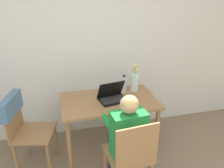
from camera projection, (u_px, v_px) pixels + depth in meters
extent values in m
cube|color=silver|center=(78.00, 43.00, 2.69)|extent=(6.40, 0.05, 2.50)
cube|color=olive|center=(109.00, 101.00, 2.48)|extent=(1.07, 0.64, 0.03)
cylinder|color=olive|center=(70.00, 148.00, 2.27)|extent=(0.05, 0.05, 0.67)
cylinder|color=olive|center=(156.00, 134.00, 2.48)|extent=(0.05, 0.05, 0.67)
cylinder|color=olive|center=(67.00, 120.00, 2.75)|extent=(0.05, 0.05, 0.67)
cylinder|color=olive|center=(139.00, 111.00, 2.97)|extent=(0.05, 0.05, 0.67)
cube|color=olive|center=(128.00, 153.00, 2.05)|extent=(0.43, 0.43, 0.02)
cube|color=olive|center=(137.00, 148.00, 1.79)|extent=(0.38, 0.05, 0.41)
cylinder|color=olive|center=(136.00, 156.00, 2.33)|extent=(0.04, 0.04, 0.43)
cylinder|color=olive|center=(105.00, 164.00, 2.23)|extent=(0.04, 0.04, 0.43)
cube|color=olive|center=(34.00, 133.00, 2.34)|extent=(0.48, 0.48, 0.02)
cube|color=olive|center=(13.00, 116.00, 2.25)|extent=(0.10, 0.37, 0.41)
cylinder|color=olive|center=(49.00, 160.00, 2.28)|extent=(0.04, 0.04, 0.43)
cylinder|color=olive|center=(56.00, 140.00, 2.59)|extent=(0.04, 0.04, 0.43)
cylinder|color=olive|center=(16.00, 161.00, 2.27)|extent=(0.04, 0.04, 0.43)
cylinder|color=olive|center=(27.00, 140.00, 2.58)|extent=(0.04, 0.04, 0.43)
cube|color=slate|center=(11.00, 106.00, 2.21)|extent=(0.17, 0.40, 0.20)
cube|color=#1E8438|center=(128.00, 134.00, 1.96)|extent=(0.33, 0.21, 0.43)
sphere|color=tan|center=(129.00, 104.00, 1.84)|extent=(0.16, 0.16, 0.16)
sphere|color=#D8BC72|center=(130.00, 103.00, 1.82)|extent=(0.14, 0.14, 0.14)
cylinder|color=navy|center=(129.00, 141.00, 2.18)|extent=(0.11, 0.29, 0.09)
cylinder|color=navy|center=(116.00, 144.00, 2.14)|extent=(0.11, 0.29, 0.09)
cylinder|color=navy|center=(123.00, 151.00, 2.39)|extent=(0.08, 0.08, 0.45)
cylinder|color=navy|center=(111.00, 154.00, 2.35)|extent=(0.08, 0.08, 0.45)
cylinder|color=#1E8438|center=(132.00, 117.00, 2.17)|extent=(0.08, 0.24, 0.06)
cylinder|color=#1E8438|center=(107.00, 122.00, 2.09)|extent=(0.08, 0.24, 0.06)
cube|color=black|center=(113.00, 100.00, 2.46)|extent=(0.34, 0.29, 0.01)
cube|color=#2D2D2D|center=(113.00, 99.00, 2.46)|extent=(0.29, 0.21, 0.00)
cube|color=black|center=(111.00, 89.00, 2.47)|extent=(0.32, 0.17, 0.21)
cube|color=silver|center=(111.00, 89.00, 2.47)|extent=(0.29, 0.15, 0.18)
cylinder|color=silver|center=(134.00, 82.00, 2.67)|extent=(0.10, 0.10, 0.22)
cylinder|color=#3D7A38|center=(136.00, 78.00, 2.66)|extent=(0.01, 0.01, 0.22)
sphere|color=#EFDB66|center=(136.00, 70.00, 2.62)|extent=(0.04, 0.04, 0.04)
cylinder|color=#3D7A38|center=(133.00, 77.00, 2.66)|extent=(0.01, 0.01, 0.25)
sphere|color=#EFDB66|center=(133.00, 67.00, 2.61)|extent=(0.03, 0.03, 0.03)
cylinder|color=#3D7A38|center=(135.00, 77.00, 2.62)|extent=(0.01, 0.01, 0.29)
sphere|color=#EFDB66|center=(135.00, 65.00, 2.56)|extent=(0.05, 0.05, 0.05)
cylinder|color=silver|center=(124.00, 84.00, 2.64)|extent=(0.06, 0.06, 0.19)
cylinder|color=#262628|center=(124.00, 76.00, 2.60)|extent=(0.03, 0.03, 0.02)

